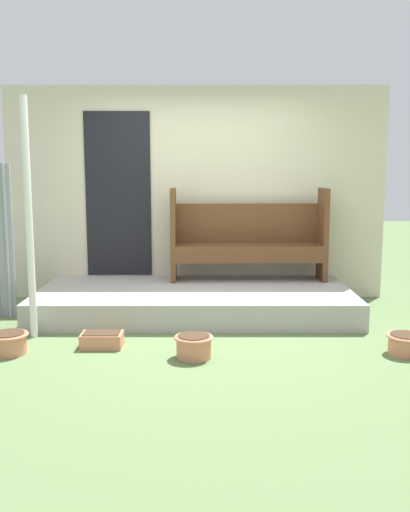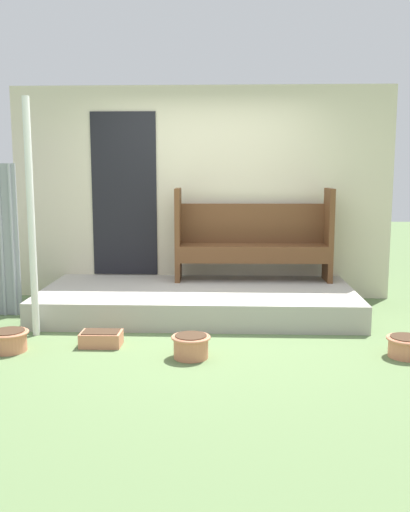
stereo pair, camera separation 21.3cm
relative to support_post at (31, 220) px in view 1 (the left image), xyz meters
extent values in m
plane|color=#5B7547|center=(1.60, 0.10, -1.14)|extent=(24.00, 24.00, 0.00)
cube|color=#A8A399|center=(1.54, 0.91, -1.00)|extent=(3.46, 1.61, 0.28)
cube|color=beige|center=(1.54, 1.74, 0.16)|extent=(4.66, 0.06, 2.60)
cube|color=black|center=(0.59, 1.70, 0.16)|extent=(0.80, 0.02, 2.00)
cylinder|color=#979CA5|center=(-0.47, 0.73, -0.30)|extent=(0.04, 0.04, 1.66)
cylinder|color=white|center=(0.00, 0.00, 0.00)|extent=(0.07, 0.07, 2.27)
cube|color=brown|center=(1.28, 1.39, -0.31)|extent=(0.07, 0.40, 1.10)
cube|color=brown|center=(3.06, 1.42, -0.31)|extent=(0.07, 0.40, 1.10)
cube|color=brown|center=(2.17, 1.41, -0.44)|extent=(1.73, 0.43, 0.04)
cube|color=brown|center=(2.17, 1.22, -0.54)|extent=(1.72, 0.06, 0.16)
cube|color=brown|center=(2.16, 1.59, -0.19)|extent=(1.72, 0.07, 0.48)
cylinder|color=tan|center=(-0.07, -0.51, -1.05)|extent=(0.31, 0.31, 0.18)
torus|color=tan|center=(-0.07, -0.51, -0.97)|extent=(0.35, 0.35, 0.02)
cylinder|color=#422D1E|center=(-0.07, -0.51, -0.95)|extent=(0.29, 0.29, 0.01)
cylinder|color=tan|center=(1.56, -0.62, -1.04)|extent=(0.30, 0.30, 0.19)
torus|color=tan|center=(1.56, -0.62, -0.95)|extent=(0.34, 0.34, 0.02)
cylinder|color=#422D1E|center=(1.56, -0.62, -0.94)|extent=(0.27, 0.27, 0.01)
cylinder|color=tan|center=(3.41, -0.53, -1.05)|extent=(0.30, 0.30, 0.17)
torus|color=tan|center=(3.41, -0.53, -0.98)|extent=(0.34, 0.34, 0.02)
cylinder|color=#422D1E|center=(3.41, -0.53, -0.96)|extent=(0.28, 0.28, 0.01)
cube|color=tan|center=(0.71, -0.33, -1.07)|extent=(0.37, 0.24, 0.13)
cube|color=#422D1E|center=(0.71, -0.33, -1.00)|extent=(0.33, 0.20, 0.01)
camera|label=1|loc=(1.65, -5.33, 0.48)|focal=40.00mm
camera|label=2|loc=(1.87, -5.32, 0.48)|focal=40.00mm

